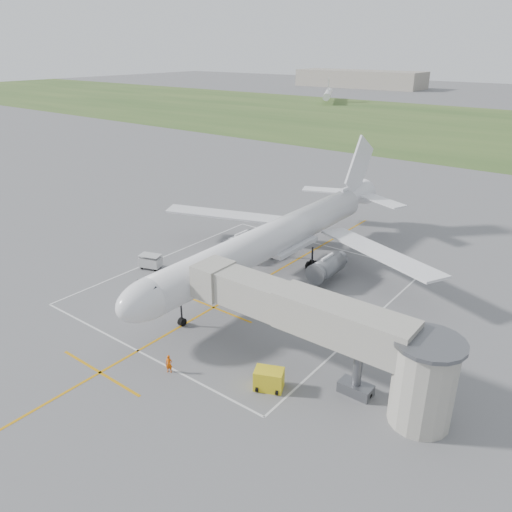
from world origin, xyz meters
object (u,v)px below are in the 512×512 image
Objects in this scene: jet_bridge at (333,331)px; ramp_worker_wing at (251,256)px; baggage_cart at (150,262)px; gpu_unit at (269,379)px; airliner at (275,238)px; ramp_worker_nose at (169,364)px.

jet_bridge is 25.08m from ramp_worker_wing.
ramp_worker_wing reaches higher than baggage_cart.
jet_bridge is 6.33m from gpu_unit.
ramp_worker_wing is (-4.05, 0.70, -3.45)m from airliner.
airliner is 29.56× the size of ramp_worker_nose.
ramp_worker_nose is at bearing 179.07° from gpu_unit.
jet_bridge is at bearing 163.61° from ramp_worker_wing.
ramp_worker_nose is (17.09, -13.07, -0.11)m from baggage_cart.
gpu_unit is at bearing -55.48° from airliner.
ramp_worker_nose is (4.51, -21.17, -3.60)m from airliner.
gpu_unit is at bearing 152.06° from ramp_worker_wing.
ramp_worker_wing is (-19.78, 14.95, -3.81)m from jet_bridge.
jet_bridge is at bearing -42.19° from airliner.
jet_bridge reaches higher than ramp_worker_wing.
airliner is 21.96m from gpu_unit.
ramp_worker_wing is at bearing 170.25° from airliner.
airliner reaches higher than baggage_cart.
baggage_cart is (-28.31, 6.14, -3.84)m from jet_bridge.
ramp_worker_wing is (8.53, 8.80, 0.03)m from baggage_cart.
ramp_worker_nose is 23.49m from ramp_worker_wing.
jet_bridge is 14.79× the size of ramp_worker_nose.
ramp_worker_nose is (-11.21, -6.92, -3.95)m from jet_bridge.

